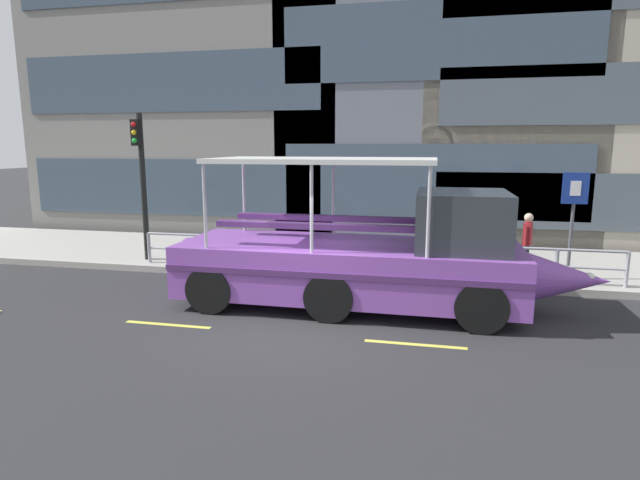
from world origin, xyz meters
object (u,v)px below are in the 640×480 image
Objects in this scene: duck_tour_boat at (373,258)px; pedestrian_near_bow at (527,238)px; traffic_light_pole at (141,172)px; parking_sign at (574,208)px.

pedestrian_near_bow is (3.61, 2.89, 0.07)m from duck_tour_boat.
duck_tour_boat is 4.62m from pedestrian_near_bow.
traffic_light_pole is 7.52m from duck_tour_boat.
duck_tour_boat is (-4.59, -2.71, -0.90)m from parking_sign.
parking_sign is at bearing -10.35° from pedestrian_near_bow.
pedestrian_near_bow is at bearing 2.20° from traffic_light_pole.
traffic_light_pole is 2.60× the size of pedestrian_near_bow.
duck_tour_boat reaches higher than pedestrian_near_bow.
parking_sign is (11.50, 0.23, -0.74)m from traffic_light_pole.
traffic_light_pole is 0.46× the size of duck_tour_boat.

